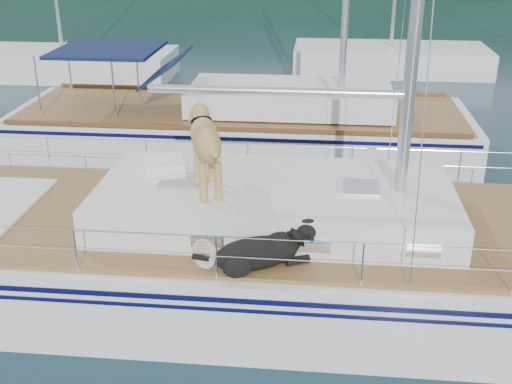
# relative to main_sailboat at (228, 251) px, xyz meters

# --- Properties ---
(ground) EXTENTS (120.00, 120.00, 0.00)m
(ground) POSITION_rel_main_sailboat_xyz_m (-0.09, 0.01, -0.69)
(ground) COLOR black
(ground) RESTS_ON ground
(main_sailboat) EXTENTS (12.00, 3.89, 14.01)m
(main_sailboat) POSITION_rel_main_sailboat_xyz_m (0.00, 0.00, 0.00)
(main_sailboat) COLOR silver
(main_sailboat) RESTS_ON ground
(neighbor_sailboat) EXTENTS (11.00, 3.50, 13.30)m
(neighbor_sailboat) POSITION_rel_main_sailboat_xyz_m (-0.47, 6.34, -0.06)
(neighbor_sailboat) COLOR silver
(neighbor_sailboat) RESTS_ON ground
(bg_boat_west) EXTENTS (8.00, 3.00, 11.65)m
(bg_boat_west) POSITION_rel_main_sailboat_xyz_m (-8.09, 14.01, -0.24)
(bg_boat_west) COLOR silver
(bg_boat_west) RESTS_ON ground
(bg_boat_center) EXTENTS (7.20, 3.00, 11.65)m
(bg_boat_center) POSITION_rel_main_sailboat_xyz_m (3.91, 16.01, -0.24)
(bg_boat_center) COLOR silver
(bg_boat_center) RESTS_ON ground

